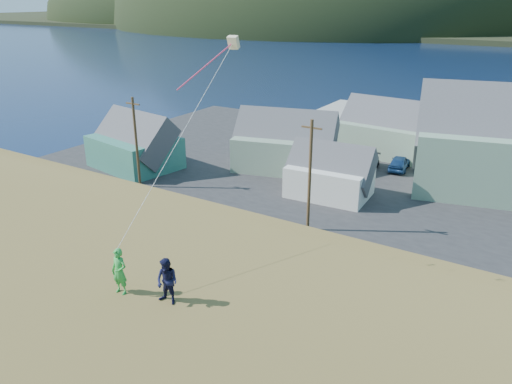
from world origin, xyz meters
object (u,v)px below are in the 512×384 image
Objects in this scene: shed_palegreen_far at (392,130)px; shed_teal at (134,143)px; kite_flyer_green at (119,271)px; shed_white at (330,173)px; wharf at (407,120)px; kite_flyer_navy at (167,282)px; shed_palegreen_near at (285,143)px.

shed_teal is at bearing -134.16° from shed_palegreen_far.
kite_flyer_green reaches higher than shed_palegreen_far.
shed_teal is 1.30× the size of shed_white.
shed_palegreen_far is at bearing 83.94° from shed_white.
shed_teal is 28.13m from shed_palegreen_far.
kite_flyer_navy is (8.49, -59.35, 7.57)m from wharf.
kite_flyer_green is at bearing -170.36° from kite_flyer_navy.
kite_flyer_navy reaches higher than wharf.
kite_flyer_navy reaches higher than shed_palegreen_near.
shed_teal is 5.92× the size of kite_flyer_green.
shed_teal is at bearing -163.72° from shed_palegreen_near.
wharf is 3.37× the size of shed_white.
shed_teal is 15.57m from shed_palegreen_near.
shed_teal is 36.04m from kite_flyer_green.
shed_palegreen_far is (21.11, 18.60, 0.23)m from shed_teal.
shed_teal is at bearing 134.29° from kite_flyer_navy.
kite_flyer_navy is (6.41, -28.19, 5.74)m from shed_white.
wharf is at bearing 92.90° from kite_flyer_green.
kite_flyer_green is 1.84m from kite_flyer_navy.
shed_palegreen_near is 0.98× the size of shed_palegreen_far.
shed_palegreen_near reaches higher than shed_white.
shed_palegreen_near is 8.53m from shed_white.
kite_flyer_green is (4.61, -28.59, 5.76)m from shed_white.
wharf is at bearing 95.25° from kite_flyer_navy.
shed_palegreen_far is at bearing 39.44° from shed_palegreen_near.
shed_white is (2.08, -31.16, 1.83)m from wharf.
shed_white is (7.10, -4.70, -0.52)m from shed_palegreen_near.
shed_teal is 37.04m from kite_flyer_navy.
wharf is 2.21× the size of shed_palegreen_far.
shed_palegreen_far is 44.39m from kite_flyer_green.
kite_flyer_green is at bearing -84.54° from shed_white.
shed_white is at bearing -87.91° from shed_palegreen_far.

